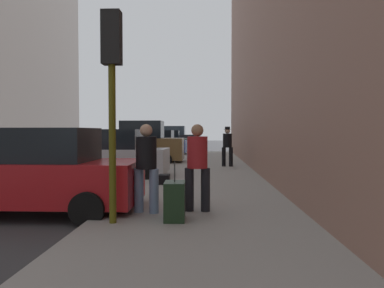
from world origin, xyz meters
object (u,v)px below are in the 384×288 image
object	(u,v)px
parked_blue_sedan	(157,144)
pedestrian_with_fedora	(227,144)
traffic_light	(112,70)
pedestrian_in_jeans	(146,163)
parked_black_suv	(173,138)
duffel_bag	(164,179)
fire_hydrant	(157,168)
pedestrian_in_red_jacket	(197,163)
parked_dark_green_sedan	(166,142)
parked_bronze_suv	(139,145)
rolling_suitcase	(175,201)
parked_silver_sedan	(109,156)
parked_red_hatchback	(38,174)

from	to	relation	value
parked_blue_sedan	pedestrian_with_fedora	size ratio (longest dim) A/B	2.40
traffic_light	pedestrian_in_jeans	xyz separation A→B (m)	(0.44, 0.83, -1.65)
parked_blue_sedan	traffic_light	bearing A→B (deg)	-84.55
parked_black_suv	duffel_bag	xyz separation A→B (m)	(2.19, -27.16, -0.74)
traffic_light	pedestrian_in_jeans	distance (m)	1.90
fire_hydrant	pedestrian_in_red_jacket	size ratio (longest dim) A/B	0.41
parked_black_suv	pedestrian_with_fedora	size ratio (longest dim) A/B	2.61
parked_dark_green_sedan	parked_blue_sedan	bearing A→B (deg)	-90.00
parked_bronze_suv	parked_black_suv	xyz separation A→B (m)	(-0.00, 19.17, 0.00)
parked_black_suv	rolling_suitcase	xyz separation A→B (m)	(2.90, -31.67, -0.54)
pedestrian_in_red_jacket	traffic_light	bearing A→B (deg)	-144.79
fire_hydrant	pedestrian_in_red_jacket	bearing A→B (deg)	-73.89
traffic_light	rolling_suitcase	world-z (taller)	traffic_light
parked_silver_sedan	pedestrian_in_red_jacket	bearing A→B (deg)	-60.40
pedestrian_with_fedora	pedestrian_in_jeans	bearing A→B (deg)	-102.23
parked_blue_sedan	rolling_suitcase	world-z (taller)	parked_blue_sedan
parked_blue_sedan	parked_black_suv	bearing A→B (deg)	90.00
parked_black_suv	pedestrian_in_red_jacket	distance (m)	31.08
parked_black_suv	fire_hydrant	distance (m)	25.88
parked_silver_sedan	fire_hydrant	world-z (taller)	parked_silver_sedan
traffic_light	parked_black_suv	bearing A→B (deg)	93.32
parked_blue_sedan	pedestrian_in_red_jacket	bearing A→B (deg)	-79.92
parked_red_hatchback	pedestrian_in_red_jacket	distance (m)	3.29
parked_dark_green_sedan	parked_bronze_suv	bearing A→B (deg)	-90.00
parked_dark_green_sedan	traffic_light	size ratio (longest dim) A/B	1.18
parked_black_suv	parked_red_hatchback	bearing A→B (deg)	-90.00
parked_dark_green_sedan	duffel_bag	distance (m)	20.50
parked_red_hatchback	duffel_bag	world-z (taller)	parked_red_hatchback
parked_silver_sedan	pedestrian_in_jeans	size ratio (longest dim) A/B	2.48
fire_hydrant	pedestrian_in_jeans	size ratio (longest dim) A/B	0.41
rolling_suitcase	parked_blue_sedan	bearing A→B (deg)	98.58
fire_hydrant	pedestrian_in_red_jacket	distance (m)	5.34
parked_dark_green_sedan	pedestrian_in_red_jacket	xyz separation A→B (m)	(3.28, -24.12, 0.26)
parked_dark_green_sedan	traffic_light	xyz separation A→B (m)	(1.85, -25.12, 1.91)
parked_silver_sedan	parked_dark_green_sedan	distance (m)	18.35
parked_red_hatchback	parked_bronze_suv	bearing A→B (deg)	90.00
fire_hydrant	rolling_suitcase	bearing A→B (deg)	-79.45
parked_bronze_suv	parked_silver_sedan	bearing A→B (deg)	-90.00
parked_blue_sedan	pedestrian_in_jeans	size ratio (longest dim) A/B	2.50
fire_hydrant	traffic_light	distance (m)	6.51
parked_dark_green_sedan	fire_hydrant	distance (m)	19.11
parked_blue_sedan	parked_black_suv	xyz separation A→B (m)	(-0.00, 12.47, 0.18)
parked_bronze_suv	traffic_light	bearing A→B (deg)	-81.73
parked_black_suv	parked_blue_sedan	bearing A→B (deg)	-90.00
traffic_light	duffel_bag	world-z (taller)	traffic_light
parked_black_suv	pedestrian_with_fedora	xyz separation A→B (m)	(4.38, -21.47, 0.10)
parked_bronze_suv	pedestrian_in_red_jacket	distance (m)	12.19
parked_red_hatchback	parked_dark_green_sedan	bearing A→B (deg)	90.00
parked_dark_green_sedan	rolling_suitcase	distance (m)	25.06
parked_blue_sedan	rolling_suitcase	bearing A→B (deg)	-81.42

